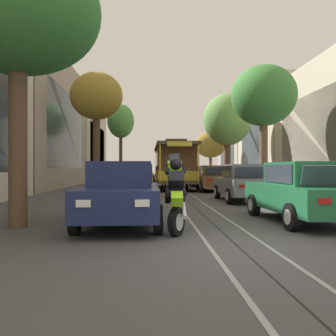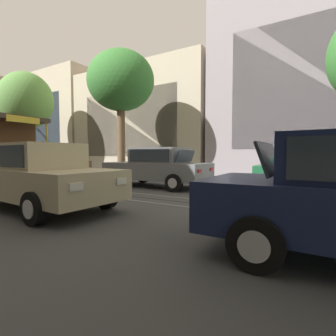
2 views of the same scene
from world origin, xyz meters
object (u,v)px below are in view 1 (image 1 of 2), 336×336
parked_car_navy_near_left (121,193)px  street_tree_kerb_right_second (264,97)px  parked_car_silver_fifth_left (143,174)px  parked_car_green_near_right (303,192)px  parked_car_maroon_mid_left (139,178)px  parked_car_orange_fourth_left (142,176)px  pedestrian_on_left_pavement (279,178)px  cable_car_trolley (174,165)px  street_tree_kerb_left_mid (121,122)px  street_tree_kerb_right_fourth (211,145)px  parked_car_beige_sixth_left (144,174)px  parked_car_red_fourth_right (203,176)px  street_tree_kerb_left_second (96,98)px  parked_car_grey_second_right (243,183)px  fire_hydrant (267,189)px  motorcycle_with_rider (175,191)px  street_tree_kerb_left_near (18,13)px  parked_car_beige_fifth_right (193,175)px  parked_car_beige_second_left (130,183)px  parked_car_brown_mid_right (214,178)px  street_tree_kerb_right_mid (227,120)px

parked_car_navy_near_left → street_tree_kerb_right_second: size_ratio=0.63×
parked_car_silver_fifth_left → parked_car_green_near_right: same height
parked_car_maroon_mid_left → parked_car_orange_fourth_left: 6.85m
street_tree_kerb_right_second → pedestrian_on_left_pavement: bearing=-27.0°
cable_car_trolley → parked_car_orange_fourth_left: bearing=121.4°
street_tree_kerb_left_mid → street_tree_kerb_right_fourth: street_tree_kerb_left_mid is taller
parked_car_beige_sixth_left → parked_car_red_fourth_right: (4.86, -13.40, 0.00)m
parked_car_red_fourth_right → street_tree_kerb_left_second: (-7.39, -6.20, 4.89)m
parked_car_grey_second_right → fire_hydrant: parked_car_grey_second_right is taller
parked_car_green_near_right → motorcycle_with_rider: 3.72m
parked_car_orange_fourth_left → fire_hydrant: 14.09m
parked_car_maroon_mid_left → street_tree_kerb_left_near: (-2.47, -13.66, 4.37)m
parked_car_beige_fifth_right → pedestrian_on_left_pavement: 16.19m
parked_car_orange_fourth_left → street_tree_kerb_right_second: bearing=-56.6°
parked_car_beige_fifth_right → cable_car_trolley: cable_car_trolley is taller
parked_car_red_fourth_right → motorcycle_with_rider: size_ratio=2.34×
parked_car_beige_second_left → cable_car_trolley: cable_car_trolley is taller
parked_car_orange_fourth_left → motorcycle_with_rider: (1.26, -21.41, 0.12)m
parked_car_green_near_right → parked_car_brown_mid_right: 12.87m
parked_car_beige_second_left → street_tree_kerb_left_mid: (-2.01, 19.39, 5.06)m
street_tree_kerb_right_second → fire_hydrant: bearing=-103.8°
parked_car_orange_fourth_left → street_tree_kerb_right_mid: bearing=-10.2°
motorcycle_with_rider → parked_car_orange_fourth_left: bearing=93.4°
parked_car_beige_sixth_left → street_tree_kerb_right_mid: size_ratio=0.61×
parked_car_orange_fourth_left → parked_car_red_fourth_right: (4.78, -0.92, 0.00)m
parked_car_orange_fourth_left → street_tree_kerb_right_mid: 8.06m
parked_car_green_near_right → parked_car_brown_mid_right: bearing=90.6°
cable_car_trolley → street_tree_kerb_left_mid: bearing=115.6°
parked_car_grey_second_right → cable_car_trolley: bearing=103.2°
street_tree_kerb_right_fourth → pedestrian_on_left_pavement: 19.46m
parked_car_beige_sixth_left → parked_car_maroon_mid_left: bearing=-89.8°
parked_car_navy_near_left → pedestrian_on_left_pavement: (7.48, 9.70, 0.10)m
parked_car_beige_fifth_right → pedestrian_on_left_pavement: bearing=-80.3°
parked_car_silver_fifth_left → street_tree_kerb_left_second: 14.38m
parked_car_brown_mid_right → street_tree_kerb_left_mid: 15.37m
parked_car_navy_near_left → parked_car_orange_fourth_left: bearing=89.9°
parked_car_maroon_mid_left → street_tree_kerb_left_second: 5.54m
parked_car_grey_second_right → parked_car_red_fourth_right: (0.09, 13.02, 0.00)m
street_tree_kerb_right_second → fire_hydrant: size_ratio=8.24×
street_tree_kerb_left_mid → parked_car_grey_second_right: bearing=-70.6°
parked_car_navy_near_left → street_tree_kerb_left_second: size_ratio=0.60×
parked_car_silver_fifth_left → parked_car_brown_mid_right: size_ratio=1.00×
cable_car_trolley → parked_car_beige_second_left: bearing=-104.0°
street_tree_kerb_left_mid → cable_car_trolley: 11.25m
parked_car_silver_fifth_left → fire_hydrant: 19.86m
parked_car_brown_mid_right → fire_hydrant: size_ratio=5.26×
street_tree_kerb_right_second → motorcycle_with_rider: bearing=-116.0°
parked_car_red_fourth_right → parked_car_green_near_right: bearing=-90.2°
street_tree_kerb_right_fourth → motorcycle_with_rider: size_ratio=2.80×
parked_car_maroon_mid_left → parked_car_silver_fifth_left: 13.03m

